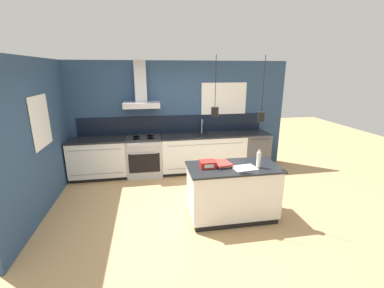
{
  "coord_description": "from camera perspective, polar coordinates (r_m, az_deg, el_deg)",
  "views": [
    {
      "loc": [
        -0.6,
        -4.08,
        2.39
      ],
      "look_at": [
        0.19,
        0.48,
        1.05
      ],
      "focal_mm": 24.0,
      "sensor_mm": 36.0,
      "label": 1
    }
  ],
  "objects": [
    {
      "name": "ground_plane",
      "position": [
        4.77,
        -1.35,
        -13.96
      ],
      "size": [
        16.0,
        16.0,
        0.0
      ],
      "primitive_type": "plane",
      "color": "tan",
      "rests_on": "ground"
    },
    {
      "name": "wall_back",
      "position": [
        6.19,
        -4.56,
        6.47
      ],
      "size": [
        5.6,
        2.57,
        2.6
      ],
      "color": "navy",
      "rests_on": "ground_plane"
    },
    {
      "name": "wall_left",
      "position": [
        5.23,
        -30.1,
        1.95
      ],
      "size": [
        0.08,
        3.8,
        2.6
      ],
      "color": "navy",
      "rests_on": "ground_plane"
    },
    {
      "name": "counter_run_left",
      "position": [
        6.19,
        -20.0,
        -3.02
      ],
      "size": [
        1.26,
        0.64,
        0.91
      ],
      "color": "black",
      "rests_on": "ground_plane"
    },
    {
      "name": "counter_run_sink",
      "position": [
        6.22,
        2.46,
        -1.94
      ],
      "size": [
        2.02,
        0.64,
        1.25
      ],
      "color": "black",
      "rests_on": "ground_plane"
    },
    {
      "name": "oven_range",
      "position": [
        6.08,
        -10.54,
        -2.69
      ],
      "size": [
        0.79,
        0.66,
        0.91
      ],
      "color": "#B5B5BA",
      "rests_on": "ground_plane"
    },
    {
      "name": "dishwasher",
      "position": [
        6.62,
        13.66,
        -1.34
      ],
      "size": [
        0.62,
        0.65,
        0.91
      ],
      "color": "#4C4C51",
      "rests_on": "ground_plane"
    },
    {
      "name": "kitchen_island",
      "position": [
        4.35,
        8.95,
        -10.45
      ],
      "size": [
        1.46,
        0.75,
        0.91
      ],
      "color": "black",
      "rests_on": "ground_plane"
    },
    {
      "name": "bottle_on_island",
      "position": [
        4.15,
        14.59,
        -3.33
      ],
      "size": [
        0.07,
        0.07,
        0.32
      ],
      "color": "silver",
      "rests_on": "kitchen_island"
    },
    {
      "name": "book_stack",
      "position": [
        4.16,
        6.68,
        -4.36
      ],
      "size": [
        0.29,
        0.35,
        0.06
      ],
      "color": "silver",
      "rests_on": "kitchen_island"
    },
    {
      "name": "red_supply_box",
      "position": [
        4.07,
        3.51,
        -4.46
      ],
      "size": [
        0.25,
        0.21,
        0.11
      ],
      "color": "red",
      "rests_on": "kitchen_island"
    },
    {
      "name": "paper_pile",
      "position": [
        4.12,
        11.56,
        -5.21
      ],
      "size": [
        0.4,
        0.31,
        0.01
      ],
      "color": "silver",
      "rests_on": "kitchen_island"
    }
  ]
}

